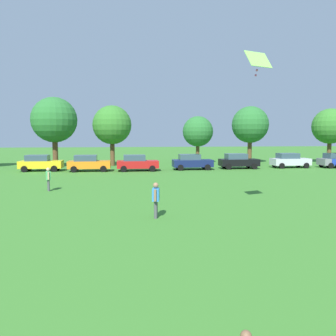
% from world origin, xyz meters
% --- Properties ---
extents(ground_plane, '(160.00, 160.00, 0.00)m').
position_xyz_m(ground_plane, '(0.00, 30.00, 0.00)').
color(ground_plane, '#387528').
extents(adult_bystander, '(0.38, 0.76, 1.61)m').
position_xyz_m(adult_bystander, '(1.65, 14.97, 0.95)').
color(adult_bystander, '#4C4C51').
rests_on(adult_bystander, ground).
extents(bystander_near_trees, '(0.42, 0.72, 1.57)m').
position_xyz_m(bystander_near_trees, '(-4.77, 23.29, 0.93)').
color(bystander_near_trees, '#4C4C51').
rests_on(bystander_near_trees, ground).
extents(kite, '(1.31, 0.91, 1.12)m').
position_xyz_m(kite, '(6.18, 14.71, 6.99)').
color(kite, '#8CD859').
extents(parked_car_yellow_0, '(4.30, 2.02, 1.68)m').
position_xyz_m(parked_car_yellow_0, '(-8.39, 36.53, 0.86)').
color(parked_car_yellow_0, yellow).
rests_on(parked_car_yellow_0, ground).
extents(parked_car_orange_1, '(4.30, 2.02, 1.68)m').
position_xyz_m(parked_car_orange_1, '(-3.39, 35.67, 0.86)').
color(parked_car_orange_1, orange).
rests_on(parked_car_orange_1, ground).
extents(parked_car_red_2, '(4.30, 2.02, 1.68)m').
position_xyz_m(parked_car_red_2, '(1.59, 35.35, 0.86)').
color(parked_car_red_2, red).
rests_on(parked_car_red_2, ground).
extents(parked_car_navy_3, '(4.30, 2.02, 1.68)m').
position_xyz_m(parked_car_navy_3, '(7.55, 35.96, 0.86)').
color(parked_car_navy_3, '#141E4C').
rests_on(parked_car_navy_3, ground).
extents(parked_car_black_4, '(4.30, 2.02, 1.68)m').
position_xyz_m(parked_car_black_4, '(12.92, 36.36, 0.86)').
color(parked_car_black_4, black).
rests_on(parked_car_black_4, ground).
extents(parked_car_silver_5, '(4.30, 2.02, 1.68)m').
position_xyz_m(parked_car_silver_5, '(19.15, 36.61, 0.86)').
color(parked_car_silver_5, silver).
rests_on(parked_car_silver_5, ground).
extents(tree_left, '(5.19, 5.19, 8.09)m').
position_xyz_m(tree_left, '(-7.62, 40.48, 5.46)').
color(tree_left, brown).
rests_on(tree_left, ground).
extents(tree_center_left, '(4.71, 4.71, 7.34)m').
position_xyz_m(tree_center_left, '(-1.13, 41.99, 4.96)').
color(tree_center_left, brown).
rests_on(tree_center_left, ground).
extents(tree_center_right, '(4.00, 4.00, 6.24)m').
position_xyz_m(tree_center_right, '(9.97, 43.91, 4.21)').
color(tree_center_right, brown).
rests_on(tree_center_right, ground).
extents(tree_right, '(4.86, 4.86, 7.57)m').
position_xyz_m(tree_right, '(16.98, 43.50, 5.11)').
color(tree_right, brown).
rests_on(tree_right, ground).
extents(tree_far_right, '(4.66, 4.66, 7.27)m').
position_xyz_m(tree_far_right, '(27.43, 41.93, 4.91)').
color(tree_far_right, brown).
rests_on(tree_far_right, ground).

